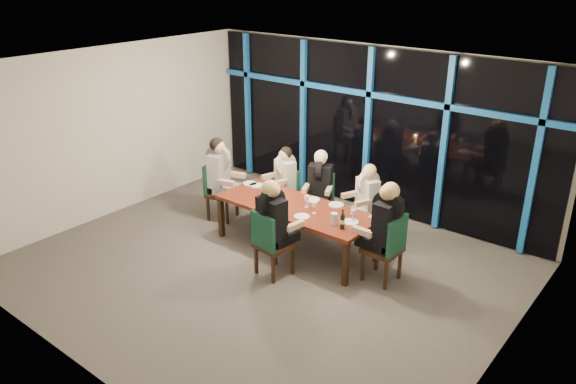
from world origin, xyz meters
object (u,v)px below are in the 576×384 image
at_px(dining_table, 296,210).
at_px(diner_far_right, 366,192).
at_px(diner_end_right, 385,217).
at_px(wine_bottle, 342,221).
at_px(chair_end_right, 388,246).
at_px(water_pitcher, 334,219).
at_px(chair_far_left, 287,191).
at_px(diner_far_mid, 320,179).
at_px(diner_near_mid, 274,214).
at_px(diner_end_left, 221,167).
at_px(chair_near_mid, 269,241).
at_px(chair_far_mid, 320,197).
at_px(chair_far_right, 369,211).
at_px(chair_end_left, 217,188).
at_px(diner_far_left, 284,173).

relative_size(dining_table, diner_far_right, 2.94).
height_order(diner_end_right, wine_bottle, diner_end_right).
distance_m(chair_end_right, diner_end_right, 0.42).
xyz_separation_m(diner_end_right, water_pitcher, (-0.72, -0.20, -0.16)).
relative_size(chair_far_left, diner_far_mid, 0.98).
distance_m(diner_far_mid, wine_bottle, 1.59).
height_order(chair_end_right, diner_near_mid, diner_near_mid).
height_order(chair_end_right, diner_end_left, diner_end_left).
height_order(chair_far_left, chair_near_mid, chair_near_mid).
distance_m(diner_far_mid, diner_end_left, 1.76).
bearing_deg(chair_far_mid, chair_far_right, -19.77).
height_order(chair_end_right, chair_near_mid, chair_end_right).
bearing_deg(diner_far_right, chair_end_right, -20.71).
bearing_deg(diner_end_right, diner_near_mid, -56.21).
xyz_separation_m(diner_end_left, diner_end_right, (3.30, -0.07, 0.02)).
bearing_deg(chair_far_right, chair_near_mid, -81.49).
xyz_separation_m(dining_table, water_pitcher, (0.84, -0.18, 0.16)).
bearing_deg(diner_near_mid, chair_far_mid, -67.73).
height_order(diner_end_left, water_pitcher, diner_end_left).
bearing_deg(water_pitcher, dining_table, -172.12).
bearing_deg(diner_end_left, chair_near_mid, -133.06).
bearing_deg(diner_near_mid, diner_far_mid, -68.19).
xyz_separation_m(chair_far_left, chair_near_mid, (1.09, -1.77, 0.07)).
distance_m(dining_table, diner_far_mid, 0.91).
relative_size(chair_end_right, diner_end_left, 1.05).
xyz_separation_m(chair_end_left, diner_end_right, (3.38, -0.04, 0.43)).
xyz_separation_m(chair_far_mid, wine_bottle, (1.21, -1.15, 0.33)).
relative_size(chair_end_left, diner_far_left, 1.16).
bearing_deg(diner_far_right, wine_bottle, -51.66).
bearing_deg(chair_end_left, chair_end_right, -106.86).
relative_size(dining_table, diner_end_left, 2.60).
distance_m(chair_end_right, diner_far_mid, 2.03).
bearing_deg(chair_far_left, diner_far_mid, 17.24).
relative_size(chair_far_left, chair_far_mid, 0.96).
bearing_deg(chair_far_mid, chair_end_right, -50.31).
distance_m(dining_table, chair_near_mid, 0.95).
bearing_deg(wine_bottle, diner_end_left, 173.85).
bearing_deg(chair_far_left, dining_table, -28.01).
xyz_separation_m(chair_far_right, diner_near_mid, (-0.50, -1.83, 0.47)).
distance_m(dining_table, chair_end_left, 1.82).
bearing_deg(dining_table, wine_bottle, -11.98).
height_order(chair_far_mid, diner_near_mid, diner_near_mid).
bearing_deg(chair_end_left, water_pitcher, -111.28).
bearing_deg(diner_far_left, diner_far_mid, 23.02).
bearing_deg(water_pitcher, chair_far_left, 168.73).
relative_size(diner_far_left, diner_far_mid, 0.96).
bearing_deg(dining_table, diner_far_left, 138.52).
distance_m(chair_end_left, chair_end_right, 3.47).
bearing_deg(dining_table, water_pitcher, -12.16).
height_order(diner_far_mid, diner_near_mid, diner_near_mid).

